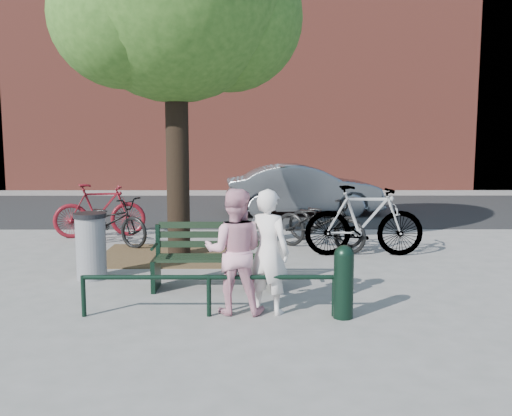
{
  "coord_description": "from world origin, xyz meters",
  "views": [
    {
      "loc": [
        0.54,
        -7.82,
        2.18
      ],
      "look_at": [
        0.57,
        1.0,
        1.02
      ],
      "focal_mm": 40.0,
      "sensor_mm": 36.0,
      "label": 1
    }
  ],
  "objects_px": {
    "bollard": "(344,279)",
    "parked_car": "(304,190)",
    "bicycle_c": "(320,223)",
    "litter_bin": "(91,246)",
    "person_right": "(234,251)",
    "park_bench": "(216,255)",
    "person_left": "(268,251)"
  },
  "relations": [
    {
      "from": "bollard",
      "to": "parked_car",
      "type": "relative_size",
      "value": 0.21
    },
    {
      "from": "person_left",
      "to": "litter_bin",
      "type": "distance_m",
      "value": 3.11
    },
    {
      "from": "bollard",
      "to": "bicycle_c",
      "type": "height_order",
      "value": "bicycle_c"
    },
    {
      "from": "person_right",
      "to": "bicycle_c",
      "type": "distance_m",
      "value": 4.07
    },
    {
      "from": "bollard",
      "to": "bicycle_c",
      "type": "relative_size",
      "value": 0.46
    },
    {
      "from": "person_left",
      "to": "person_right",
      "type": "xyz_separation_m",
      "value": [
        -0.4,
        0.0,
        0.0
      ]
    },
    {
      "from": "person_right",
      "to": "bollard",
      "type": "distance_m",
      "value": 1.35
    },
    {
      "from": "park_bench",
      "to": "bollard",
      "type": "bearing_deg",
      "value": -39.93
    },
    {
      "from": "bollard",
      "to": "park_bench",
      "type": "bearing_deg",
      "value": 140.07
    },
    {
      "from": "parked_car",
      "to": "bollard",
      "type": "bearing_deg",
      "value": 172.85
    },
    {
      "from": "person_right",
      "to": "bicycle_c",
      "type": "xyz_separation_m",
      "value": [
        1.47,
        3.79,
        -0.26
      ]
    },
    {
      "from": "person_right",
      "to": "bollard",
      "type": "height_order",
      "value": "person_right"
    },
    {
      "from": "person_left",
      "to": "bicycle_c",
      "type": "bearing_deg",
      "value": -76.78
    },
    {
      "from": "person_right",
      "to": "parked_car",
      "type": "distance_m",
      "value": 8.53
    },
    {
      "from": "litter_bin",
      "to": "parked_car",
      "type": "relative_size",
      "value": 0.24
    },
    {
      "from": "park_bench",
      "to": "litter_bin",
      "type": "relative_size",
      "value": 1.74
    },
    {
      "from": "park_bench",
      "to": "person_right",
      "type": "height_order",
      "value": "person_right"
    },
    {
      "from": "person_right",
      "to": "bollard",
      "type": "relative_size",
      "value": 1.73
    },
    {
      "from": "person_left",
      "to": "person_right",
      "type": "relative_size",
      "value": 1.0
    },
    {
      "from": "litter_bin",
      "to": "park_bench",
      "type": "bearing_deg",
      "value": -15.24
    },
    {
      "from": "park_bench",
      "to": "bollard",
      "type": "xyz_separation_m",
      "value": [
        1.6,
        -1.34,
        -0.01
      ]
    },
    {
      "from": "bollard",
      "to": "parked_car",
      "type": "xyz_separation_m",
      "value": [
        0.28,
        8.59,
        0.21
      ]
    },
    {
      "from": "bollard",
      "to": "litter_bin",
      "type": "bearing_deg",
      "value": 152.09
    },
    {
      "from": "person_left",
      "to": "bollard",
      "type": "xyz_separation_m",
      "value": [
        0.89,
        -0.21,
        -0.29
      ]
    },
    {
      "from": "person_right",
      "to": "litter_bin",
      "type": "height_order",
      "value": "person_right"
    },
    {
      "from": "person_left",
      "to": "bicycle_c",
      "type": "distance_m",
      "value": 3.95
    },
    {
      "from": "person_left",
      "to": "bollard",
      "type": "distance_m",
      "value": 0.96
    },
    {
      "from": "person_right",
      "to": "park_bench",
      "type": "bearing_deg",
      "value": -71.04
    },
    {
      "from": "person_left",
      "to": "bollard",
      "type": "relative_size",
      "value": 1.73
    },
    {
      "from": "parked_car",
      "to": "park_bench",
      "type": "bearing_deg",
      "value": 160.19
    },
    {
      "from": "bicycle_c",
      "to": "litter_bin",
      "type": "bearing_deg",
      "value": 156.56
    },
    {
      "from": "park_bench",
      "to": "parked_car",
      "type": "distance_m",
      "value": 7.49
    }
  ]
}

